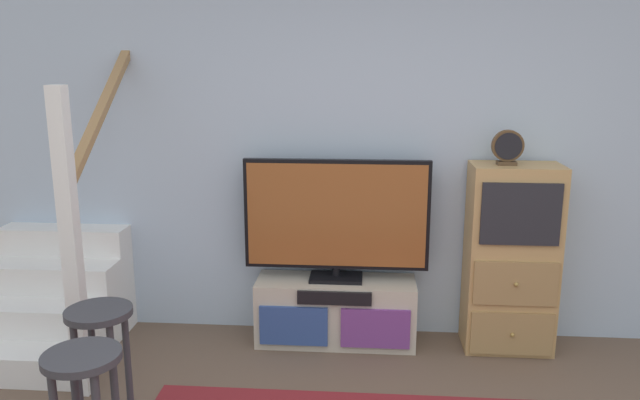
{
  "coord_description": "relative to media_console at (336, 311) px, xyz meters",
  "views": [
    {
      "loc": [
        -0.1,
        -1.81,
        1.95
      ],
      "look_at": [
        -0.39,
        1.91,
        1.08
      ],
      "focal_mm": 34.83,
      "sensor_mm": 36.0,
      "label": 1
    }
  ],
  "objects": [
    {
      "name": "bar_stool_far",
      "position": [
        -1.16,
        -1.15,
        0.29
      ],
      "size": [
        0.34,
        0.34,
        0.69
      ],
      "color": "#333338",
      "rests_on": "ground_plane"
    },
    {
      "name": "side_cabinet",
      "position": [
        1.17,
        0.01,
        0.41
      ],
      "size": [
        0.58,
        0.38,
        1.27
      ],
      "color": "tan",
      "rests_on": "ground_plane"
    },
    {
      "name": "television",
      "position": [
        0.0,
        0.02,
        0.67
      ],
      "size": [
        1.25,
        0.22,
        0.83
      ],
      "color": "black",
      "rests_on": "media_console"
    },
    {
      "name": "back_wall",
      "position": [
        0.3,
        0.27,
        1.13
      ],
      "size": [
        6.4,
        0.12,
        2.7
      ],
      "primitive_type": "cube",
      "color": "#A8BCD1",
      "rests_on": "ground_plane"
    },
    {
      "name": "staircase",
      "position": [
        -1.94,
        0.01,
        0.14
      ],
      "size": [
        1.0,
        1.36,
        2.2
      ],
      "color": "white",
      "rests_on": "ground_plane"
    },
    {
      "name": "media_console",
      "position": [
        0.0,
        0.0,
        0.0
      ],
      "size": [
        1.09,
        0.38,
        0.45
      ],
      "color": "#BCB29E",
      "rests_on": "ground_plane"
    },
    {
      "name": "desk_clock",
      "position": [
        1.09,
        -0.0,
        1.16
      ],
      "size": [
        0.2,
        0.08,
        0.22
      ],
      "color": "#4C3823",
      "rests_on": "side_cabinet"
    },
    {
      "name": "bar_stool_near",
      "position": [
        -1.02,
        -1.63,
        0.29
      ],
      "size": [
        0.34,
        0.34,
        0.69
      ],
      "color": "#333338",
      "rests_on": "ground_plane"
    }
  ]
}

